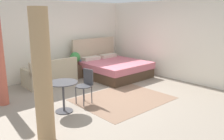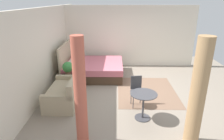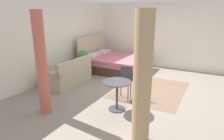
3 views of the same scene
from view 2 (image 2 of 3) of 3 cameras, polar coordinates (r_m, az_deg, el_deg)
ground_plane at (r=6.61m, az=6.18°, el=-6.04°), size 8.44×8.68×0.02m
wall_back at (r=6.53m, az=-19.13°, el=5.07°), size 8.44×0.12×2.64m
wall_right at (r=8.80m, az=5.09°, el=9.68°), size 0.12×5.68×2.64m
area_rug at (r=6.63m, az=9.97°, el=-6.03°), size 2.32×1.88×0.01m
bed at (r=7.76m, az=-5.72°, el=0.52°), size 1.99×2.24×1.30m
couch at (r=5.91m, az=-13.29°, el=-6.56°), size 1.53×0.86×0.84m
nightstand at (r=6.98m, az=-12.35°, el=-2.82°), size 0.54×0.44×0.45m
potted_plant at (r=6.72m, az=-12.69°, el=0.66°), size 0.36×0.36×0.46m
vase at (r=6.98m, az=-12.45°, el=-0.09°), size 0.10×0.10×0.17m
balcony_table at (r=4.99m, az=9.08°, el=-8.90°), size 0.66×0.66×0.70m
cafe_chair_near_window at (r=5.57m, az=7.16°, el=-5.20°), size 0.44×0.44×0.85m
curtain_left at (r=4.17m, az=23.60°, el=-6.45°), size 0.30×0.30×2.27m
curtain_right at (r=3.93m, az=-9.21°, el=-6.59°), size 0.25×0.25×2.27m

